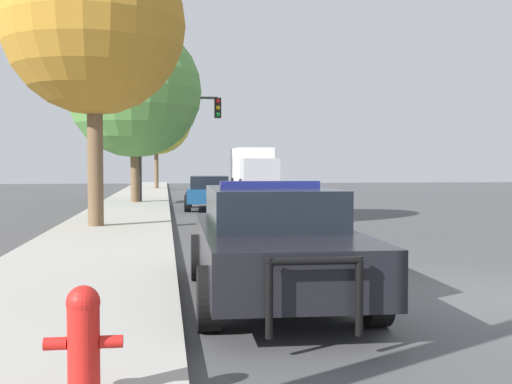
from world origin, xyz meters
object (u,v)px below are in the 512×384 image
Objects in this scene: box_truck at (253,168)px; car_background_midblock at (209,192)px; tree_sidewalk_near at (94,24)px; police_car at (272,240)px; tree_sidewalk_mid at (134,91)px; traffic_light at (174,125)px; tree_sidewalk_far at (156,119)px; fire_hydrant at (84,338)px.

car_background_midblock is at bearing 75.55° from box_truck.
car_background_midblock is 0.55× the size of tree_sidewalk_near.
police_car is 0.64× the size of tree_sidewalk_mid.
traffic_light is 1.13× the size of car_background_midblock.
tree_sidewalk_near is (-1.22, -28.40, 0.41)m from tree_sidewalk_far.
tree_sidewalk_mid reaches higher than fire_hydrant.
fire_hydrant is at bearing 78.97° from box_truck.
tree_sidewalk_near is (-3.17, 9.17, 4.64)m from police_car.
box_truck is at bearing 80.20° from car_background_midblock.
police_car is at bearing -87.39° from traffic_light.
fire_hydrant is at bearing -93.16° from car_background_midblock.
fire_hydrant is 20.69m from car_background_midblock.
traffic_light reaches higher than fire_hydrant.
tree_sidewalk_near is (-2.22, -11.68, 1.86)m from traffic_light.
tree_sidewalk_near is at bearing -100.74° from traffic_light.
tree_sidewalk_near reaches higher than police_car.
fire_hydrant is (-1.91, -3.65, -0.22)m from police_car.
traffic_light reaches higher than box_truck.
car_background_midblock is at bearing -71.79° from traffic_light.
tree_sidewalk_mid is (-7.38, -15.53, 3.41)m from box_truck.
fire_hydrant is 41.45m from tree_sidewalk_far.
traffic_light is at bearing 111.32° from car_background_midblock.
traffic_light is 0.62× the size of tree_sidewalk_near.
box_truck is (5.67, 15.14, -1.95)m from traffic_light.
car_background_midblock is at bearing 65.62° from tree_sidewalk_near.
tree_sidewalk_near reaches higher than box_truck.
fire_hydrant is 0.10× the size of tree_sidewalk_near.
car_background_midblock is 6.33m from tree_sidewalk_mid.
traffic_light is (-0.95, 20.85, 2.77)m from police_car.
tree_sidewalk_far reaches higher than fire_hydrant.
box_truck is (4.37, 19.07, 0.88)m from car_background_midblock.
fire_hydrant is 0.16× the size of traffic_light.
box_truck is at bearing 80.50° from fire_hydrant.
car_background_midblock is at bearing -90.05° from police_car.
tree_sidewalk_far is at bearing -85.91° from police_car.
police_car is 37.85m from tree_sidewalk_far.
fire_hydrant is 24.53m from tree_sidewalk_mid.
traffic_light reaches higher than police_car.
tree_sidewalk_near is at bearing 72.08° from box_truck.
tree_sidewalk_near is at bearing -92.45° from tree_sidewalk_far.
tree_sidewalk_mid reaches higher than car_background_midblock.
fire_hydrant is 0.10× the size of tree_sidewalk_mid.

